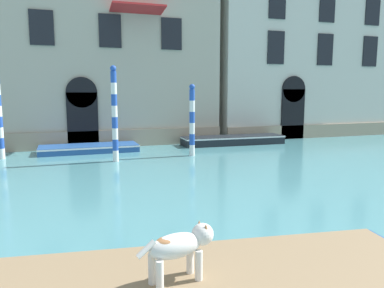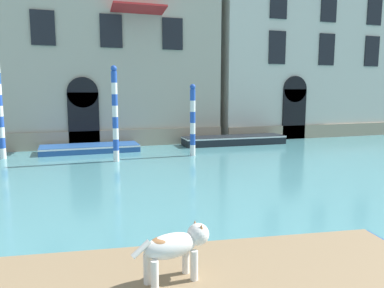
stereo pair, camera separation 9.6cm
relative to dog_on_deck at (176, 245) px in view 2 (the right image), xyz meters
name	(u,v)px [view 2 (the right image)]	position (x,y,z in m)	size (l,w,h in m)	color
palazzo_right	(301,34)	(14.97, 19.58, 6.10)	(13.88, 6.13, 14.45)	beige
dog_on_deck	(176,245)	(0.00, 0.00, 0.00)	(1.14, 0.49, 0.76)	silver
boat_moored_near_palazzo	(90,148)	(-0.35, 15.31, -0.92)	(5.00, 1.88, 0.36)	#234C8C
boat_moored_far	(234,140)	(7.91, 15.45, -0.85)	(6.15, 1.70, 0.50)	black
mooring_pole_0	(193,120)	(4.37, 12.53, 0.65)	(0.27, 0.27, 3.48)	white
mooring_pole_1	(115,114)	(0.63, 12.22, 1.04)	(0.27, 0.27, 4.26)	white
mooring_pole_2	(0,108)	(-4.33, 14.53, 1.27)	(0.28, 0.28, 4.71)	white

